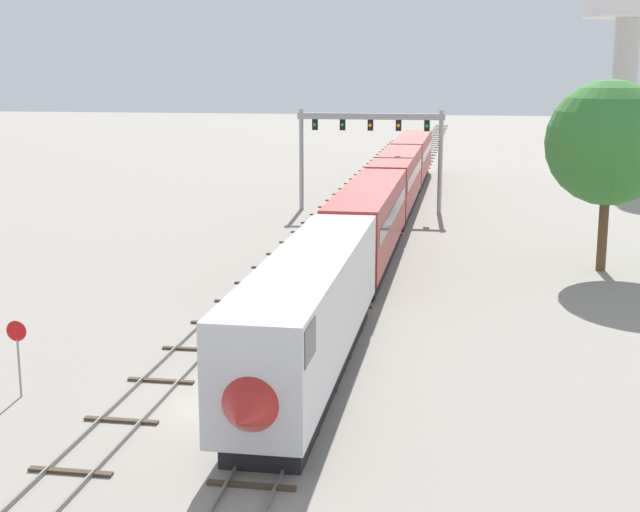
% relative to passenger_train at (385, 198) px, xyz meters
% --- Properties ---
extents(ground_plane, '(400.00, 400.00, 0.00)m').
position_rel_passenger_train_xyz_m(ground_plane, '(-2.00, -34.37, -2.60)').
color(ground_plane, gray).
extents(track_main, '(2.60, 200.00, 0.16)m').
position_rel_passenger_train_xyz_m(track_main, '(0.00, 25.63, -2.54)').
color(track_main, slate).
rests_on(track_main, ground).
extents(track_near, '(2.60, 160.00, 0.16)m').
position_rel_passenger_train_xyz_m(track_near, '(-5.50, 5.63, -2.54)').
color(track_near, slate).
rests_on(track_near, ground).
extents(passenger_train, '(3.04, 81.63, 4.80)m').
position_rel_passenger_train_xyz_m(passenger_train, '(0.00, 0.00, 0.00)').
color(passenger_train, silver).
rests_on(passenger_train, ground).
extents(signal_gantry, '(12.10, 0.49, 8.43)m').
position_rel_passenger_train_xyz_m(signal_gantry, '(-2.25, 10.30, 3.58)').
color(signal_gantry, '#999BA0').
rests_on(signal_gantry, ground).
extents(water_tower, '(9.76, 9.76, 23.30)m').
position_rel_passenger_train_xyz_m(water_tower, '(21.86, 38.43, 15.62)').
color(water_tower, beige).
rests_on(water_tower, ground).
extents(stop_sign, '(0.76, 0.08, 2.88)m').
position_rel_passenger_train_xyz_m(stop_sign, '(-10.00, -34.71, -0.73)').
color(stop_sign, gray).
rests_on(stop_sign, ground).
extents(trackside_tree_left, '(7.22, 7.22, 11.13)m').
position_rel_passenger_train_xyz_m(trackside_tree_left, '(13.69, -9.63, 4.89)').
color(trackside_tree_left, brown).
rests_on(trackside_tree_left, ground).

